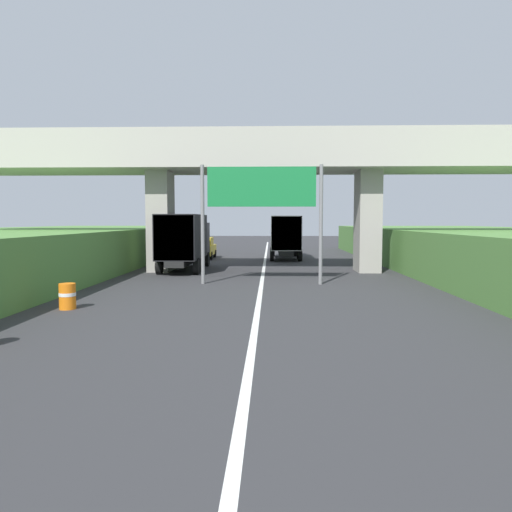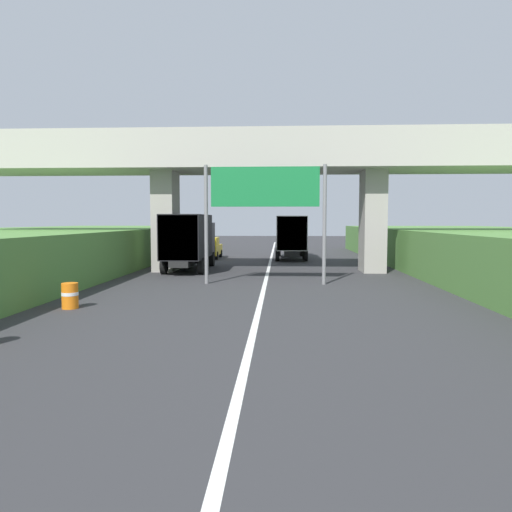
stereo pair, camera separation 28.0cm
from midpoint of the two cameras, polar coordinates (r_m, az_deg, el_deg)
The scene contains 7 objects.
lane_centre_stripe at distance 22.74m, azimuth 1.38°, elevation -3.52°, with size 0.20×91.66×0.01m, color white.
overpass_bridge at distance 29.17m, azimuth 1.74°, elevation 10.54°, with size 40.00×4.80×8.25m.
overhead_highway_sign at distance 23.05m, azimuth 1.43°, elevation 7.24°, with size 5.88×0.18×5.75m.
truck_black at distance 29.80m, azimuth -7.65°, elevation 2.01°, with size 2.44×7.30×3.44m.
truck_silver at distance 38.55m, azimuth 4.40°, elevation 2.53°, with size 2.44×7.30×3.44m.
car_yellow at distance 39.09m, azimuth -5.48°, elevation 0.97°, with size 1.86×4.10×1.72m.
construction_barrel_3 at distance 17.93m, azimuth -20.91°, elevation -4.43°, with size 0.57×0.57×0.90m.
Camera 2 is at (0.73, 3.31, 3.07)m, focal length 33.51 mm.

